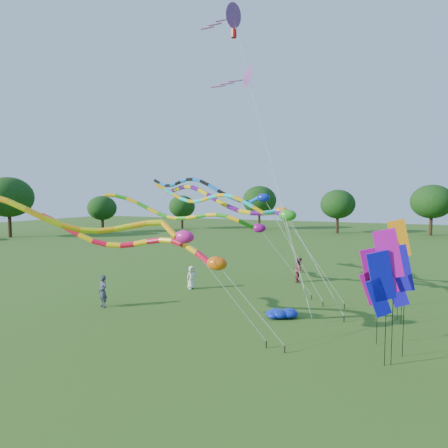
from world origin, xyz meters
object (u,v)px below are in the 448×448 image
at_px(tube_kite_orange, 100,222).
at_px(person_c, 300,270).
at_px(blue_nylon_heap, 281,313).
at_px(person_b, 103,291).
at_px(tube_kite_red, 145,245).
at_px(person_a, 192,277).

relative_size(tube_kite_orange, person_c, 6.87).
xyz_separation_m(blue_nylon_heap, person_b, (-9.68, -2.41, 0.69)).
relative_size(tube_kite_red, person_c, 7.19).
distance_m(tube_kite_red, blue_nylon_heap, 7.82).
distance_m(tube_kite_orange, person_c, 16.21).
relative_size(person_b, person_c, 1.01).
height_order(tube_kite_red, blue_nylon_heap, tube_kite_red).
bearing_deg(tube_kite_red, person_b, 155.73).
height_order(tube_kite_red, person_a, tube_kite_red).
bearing_deg(person_b, tube_kite_orange, -26.89).
distance_m(tube_kite_orange, blue_nylon_heap, 10.13).
bearing_deg(blue_nylon_heap, tube_kite_orange, -133.70).
height_order(tube_kite_orange, person_a, tube_kite_orange).
xyz_separation_m(tube_kite_orange, blue_nylon_heap, (6.11, 6.39, -4.96)).
xyz_separation_m(tube_kite_orange, person_c, (5.17, 14.76, -4.28)).
distance_m(person_b, person_c, 13.88).
height_order(tube_kite_orange, blue_nylon_heap, tube_kite_orange).
height_order(tube_kite_red, person_c, tube_kite_red).
bearing_deg(blue_nylon_heap, person_a, 154.91).
relative_size(person_a, person_c, 0.86).
relative_size(tube_kite_red, blue_nylon_heap, 7.92).
xyz_separation_m(tube_kite_red, person_a, (-1.84, 7.65, -3.24)).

